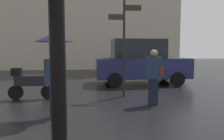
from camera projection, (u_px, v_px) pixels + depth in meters
The scene contains 5 objects.
pedestrian_with_umbrella at pixel (54, 54), 5.17m from camera, with size 0.88×0.88×1.97m.
pedestrian_with_bag at pixel (154, 74), 6.41m from camera, with size 0.49×0.24×1.59m.
parked_scooter at pixel (30, 82), 7.14m from camera, with size 1.46×0.32×1.23m.
parked_car_left at pixel (140, 62), 10.21m from camera, with size 4.13×1.91×2.02m.
street_signpost at pixel (124, 39), 7.39m from camera, with size 1.08×0.08×3.18m.
Camera 1 is at (0.27, -2.26, 1.64)m, focal length 36.18 mm.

